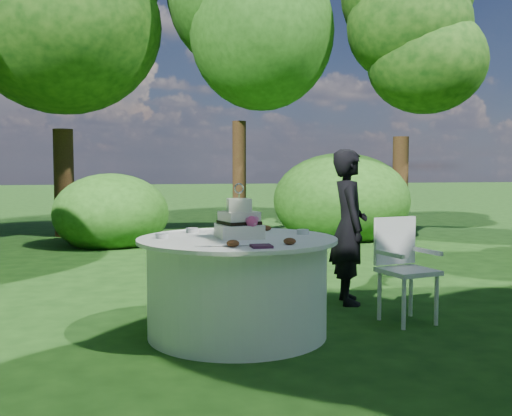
% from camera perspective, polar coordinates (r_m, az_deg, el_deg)
% --- Properties ---
extents(ground, '(80.00, 80.00, 0.00)m').
position_cam_1_polar(ground, '(4.83, -1.78, -11.94)').
color(ground, '#14340E').
rests_on(ground, ground).
extents(napkins, '(0.14, 0.14, 0.02)m').
position_cam_1_polar(napkins, '(4.11, 0.52, -3.65)').
color(napkins, '#491F3B').
rests_on(napkins, table).
extents(feather_plume, '(0.48, 0.07, 0.01)m').
position_cam_1_polar(feather_plume, '(4.19, -2.64, -3.55)').
color(feather_plume, white).
rests_on(feather_plume, table).
extents(guest, '(0.44, 0.59, 1.49)m').
position_cam_1_polar(guest, '(5.84, 8.84, -1.77)').
color(guest, black).
rests_on(guest, ground).
extents(table, '(1.56, 1.56, 0.77)m').
position_cam_1_polar(table, '(4.74, -1.79, -7.42)').
color(table, white).
rests_on(table, ground).
extents(cake, '(0.35, 0.35, 0.43)m').
position_cam_1_polar(cake, '(4.66, -1.59, -1.46)').
color(cake, beige).
rests_on(cake, table).
extents(chair, '(0.50, 0.49, 0.89)m').
position_cam_1_polar(chair, '(5.29, 13.77, -4.92)').
color(chair, silver).
rests_on(chair, ground).
extents(votives, '(1.24, 0.45, 0.04)m').
position_cam_1_polar(votives, '(4.86, -3.48, -2.35)').
color(votives, silver).
rests_on(votives, table).
extents(petal_cups, '(0.54, 1.05, 0.05)m').
position_cam_1_polar(petal_cups, '(4.52, 0.71, -2.76)').
color(petal_cups, '#562D16').
rests_on(petal_cups, table).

